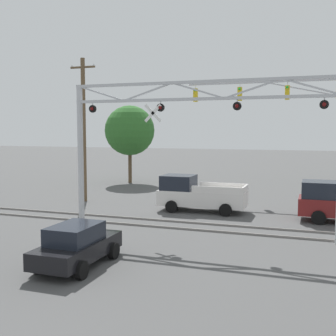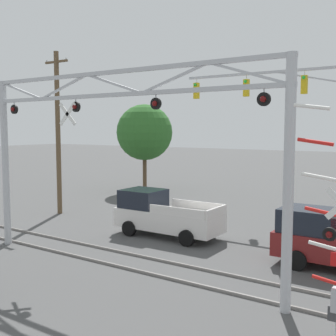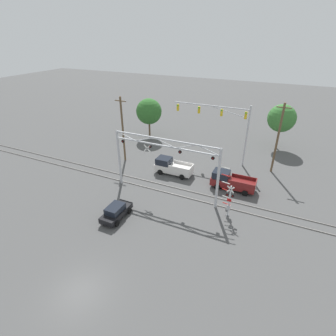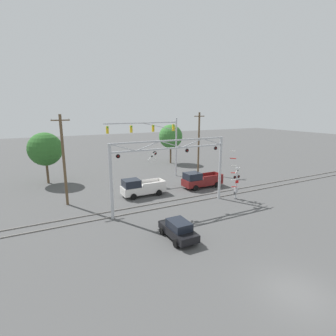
{
  "view_description": "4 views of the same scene",
  "coord_description": "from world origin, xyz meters",
  "px_view_note": "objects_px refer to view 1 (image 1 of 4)",
  "views": [
    {
      "loc": [
        5.17,
        -4.09,
        4.82
      ],
      "look_at": [
        -2.36,
        17.39,
        2.76
      ],
      "focal_mm": 45.0,
      "sensor_mm": 36.0,
      "label": 1
    },
    {
      "loc": [
        9.78,
        3.61,
        5.08
      ],
      "look_at": [
        0.47,
        17.51,
        3.51
      ],
      "focal_mm": 45.0,
      "sensor_mm": 36.0,
      "label": 2
    },
    {
      "loc": [
        11.45,
        -9.07,
        17.45
      ],
      "look_at": [
        0.89,
        13.72,
        4.23
      ],
      "focal_mm": 28.0,
      "sensor_mm": 36.0,
      "label": 3
    },
    {
      "loc": [
        -12.2,
        -7.93,
        9.99
      ],
      "look_at": [
        -0.33,
        14.88,
        4.24
      ],
      "focal_mm": 28.0,
      "sensor_mm": 36.0,
      "label": 4
    }
  ],
  "objects_px": {
    "traffic_signal_span": "(302,110)",
    "pickup_truck_lead": "(197,194)",
    "utility_pole_left": "(84,128)",
    "crossing_gantry": "(197,135)",
    "background_tree_beyond_span": "(130,131)",
    "sedan_waiting": "(77,245)"
  },
  "relations": [
    {
      "from": "crossing_gantry",
      "to": "traffic_signal_span",
      "type": "bearing_deg",
      "value": 69.86
    },
    {
      "from": "pickup_truck_lead",
      "to": "sedan_waiting",
      "type": "height_order",
      "value": "pickup_truck_lead"
    },
    {
      "from": "crossing_gantry",
      "to": "utility_pole_left",
      "type": "bearing_deg",
      "value": 148.09
    },
    {
      "from": "traffic_signal_span",
      "to": "sedan_waiting",
      "type": "height_order",
      "value": "traffic_signal_span"
    },
    {
      "from": "utility_pole_left",
      "to": "traffic_signal_span",
      "type": "bearing_deg",
      "value": 22.31
    },
    {
      "from": "crossing_gantry",
      "to": "traffic_signal_span",
      "type": "distance_m",
      "value": 12.38
    },
    {
      "from": "pickup_truck_lead",
      "to": "traffic_signal_span",
      "type": "bearing_deg",
      "value": 49.26
    },
    {
      "from": "traffic_signal_span",
      "to": "background_tree_beyond_span",
      "type": "height_order",
      "value": "traffic_signal_span"
    },
    {
      "from": "pickup_truck_lead",
      "to": "utility_pole_left",
      "type": "relative_size",
      "value": 0.54
    },
    {
      "from": "utility_pole_left",
      "to": "background_tree_beyond_span",
      "type": "relative_size",
      "value": 1.36
    },
    {
      "from": "traffic_signal_span",
      "to": "utility_pole_left",
      "type": "relative_size",
      "value": 1.15
    },
    {
      "from": "crossing_gantry",
      "to": "background_tree_beyond_span",
      "type": "relative_size",
      "value": 1.81
    },
    {
      "from": "sedan_waiting",
      "to": "utility_pole_left",
      "type": "bearing_deg",
      "value": 119.34
    },
    {
      "from": "utility_pole_left",
      "to": "background_tree_beyond_span",
      "type": "xyz_separation_m",
      "value": [
        -1.27,
        10.16,
        -0.16
      ]
    },
    {
      "from": "traffic_signal_span",
      "to": "pickup_truck_lead",
      "type": "bearing_deg",
      "value": -130.74
    },
    {
      "from": "utility_pole_left",
      "to": "background_tree_beyond_span",
      "type": "height_order",
      "value": "utility_pole_left"
    },
    {
      "from": "crossing_gantry",
      "to": "pickup_truck_lead",
      "type": "distance_m",
      "value": 6.34
    },
    {
      "from": "traffic_signal_span",
      "to": "utility_pole_left",
      "type": "height_order",
      "value": "utility_pole_left"
    },
    {
      "from": "traffic_signal_span",
      "to": "sedan_waiting",
      "type": "distance_m",
      "value": 19.78
    },
    {
      "from": "crossing_gantry",
      "to": "background_tree_beyond_span",
      "type": "bearing_deg",
      "value": 123.79
    },
    {
      "from": "crossing_gantry",
      "to": "sedan_waiting",
      "type": "xyz_separation_m",
      "value": [
        -2.68,
        -6.2,
        -3.84
      ]
    },
    {
      "from": "traffic_signal_span",
      "to": "background_tree_beyond_span",
      "type": "relative_size",
      "value": 1.56
    }
  ]
}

